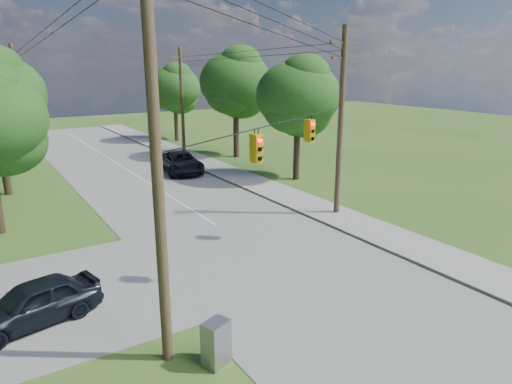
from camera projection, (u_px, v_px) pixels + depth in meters
ground at (299, 320)px, 15.71m from camera, size 140.00×140.00×0.00m
main_road at (267, 257)px, 20.80m from camera, size 10.00×100.00×0.03m
sidewalk_east at (371, 228)px, 24.23m from camera, size 2.60×100.00×0.12m
pole_sw at (156, 153)px, 11.98m from camera, size 2.00×0.32×12.00m
pole_ne at (341, 120)px, 25.31m from camera, size 2.00×0.32×10.50m
pole_north_e at (182, 101)px, 43.31m from camera, size 2.00×0.32×10.00m
pole_north_w at (19, 108)px, 36.16m from camera, size 2.00×0.32×10.00m
power_lines at (189, 51)px, 23.39m from camera, size 13.93×29.62×4.93m
traffic_signals at (286, 138)px, 19.14m from camera, size 4.91×3.27×1.05m
tree_e_near at (298, 96)px, 33.21m from camera, size 6.20×6.20×8.81m
tree_e_mid at (236, 82)px, 41.42m from camera, size 6.60×6.60×9.64m
tree_e_far at (175, 88)px, 50.94m from camera, size 5.80×5.80×8.32m
car_cross_dark at (33, 303)px, 15.27m from camera, size 4.67×2.69×1.50m
car_main_north at (182, 162)px, 36.79m from camera, size 3.66×6.19×1.61m
control_cabinet at (216, 343)px, 13.21m from camera, size 0.92×0.80×1.38m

